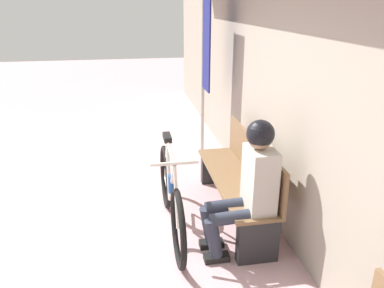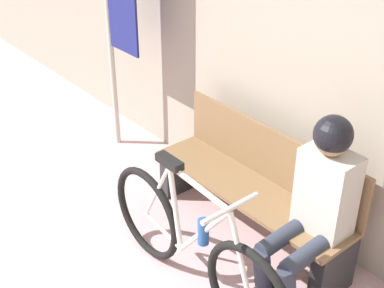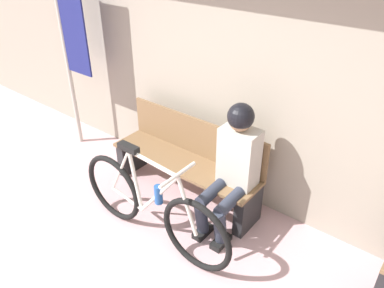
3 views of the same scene
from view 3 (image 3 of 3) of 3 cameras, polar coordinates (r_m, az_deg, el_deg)
The scene contains 5 objects.
storefront_wall at distance 3.39m, azimuth 7.14°, elevation 16.54°, with size 12.00×0.56×3.20m.
park_bench_near at distance 3.80m, azimuth -0.74°, elevation -2.77°, with size 1.63×0.42×0.82m.
bicycle at distance 3.28m, azimuth -6.25°, elevation -9.53°, with size 1.66×0.40×0.91m.
person_seated at distance 3.27m, azimuth 6.35°, elevation -2.67°, with size 0.34×0.60×1.22m.
banner_pole at distance 4.50m, azimuth -18.03°, elevation 15.30°, with size 0.45×0.05×2.15m.
Camera 3 is at (1.70, -0.56, 2.49)m, focal length 35.00 mm.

